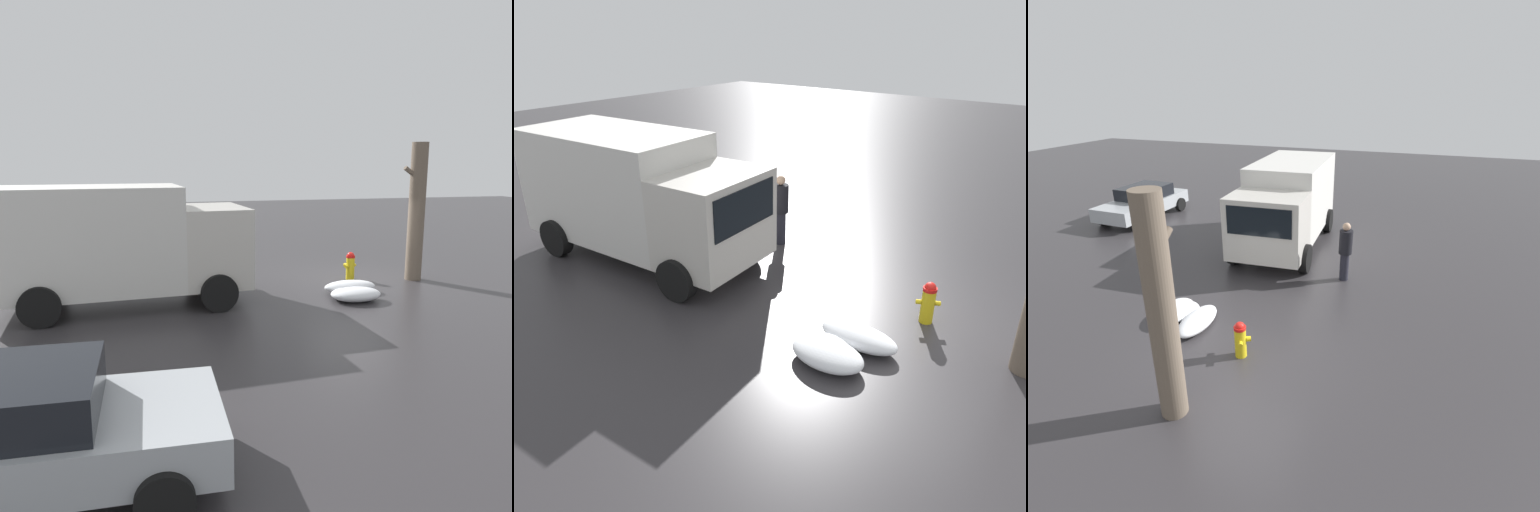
{
  "view_description": "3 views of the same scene",
  "coord_description": "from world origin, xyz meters",
  "views": [
    {
      "loc": [
        6.21,
        13.57,
        3.52
      ],
      "look_at": [
        3.21,
        1.2,
        1.09
      ],
      "focal_mm": 35.0,
      "sensor_mm": 36.0,
      "label": 1
    },
    {
      "loc": [
        -2.53,
        8.22,
        5.19
      ],
      "look_at": [
        3.0,
        0.96,
        0.88
      ],
      "focal_mm": 35.0,
      "sensor_mm": 36.0,
      "label": 2
    },
    {
      "loc": [
        -6.36,
        -3.27,
        5.4
      ],
      "look_at": [
        3.55,
        0.29,
        0.87
      ],
      "focal_mm": 28.0,
      "sensor_mm": 36.0,
      "label": 3
    }
  ],
  "objects": [
    {
      "name": "snow_pile_curbside",
      "position": [
        0.96,
        2.08,
        0.14
      ],
      "size": [
        0.95,
        0.82,
        0.29
      ],
      "color": "white",
      "rests_on": "ground_plane"
    },
    {
      "name": "fire_hydrant",
      "position": [
        0.0,
        -0.0,
        0.43
      ],
      "size": [
        0.44,
        0.37,
        0.84
      ],
      "rotation": [
        0.0,
        0.0,
        5.18
      ],
      "color": "yellow",
      "rests_on": "ground_plane"
    },
    {
      "name": "ground_plane",
      "position": [
        0.0,
        0.0,
        0.0
      ],
      "size": [
        60.0,
        60.0,
        0.0
      ],
      "primitive_type": "plane",
      "color": "#333033"
    },
    {
      "name": "parked_car",
      "position": [
        7.54,
        8.26,
        0.7
      ],
      "size": [
        4.3,
        2.09,
        1.36
      ],
      "rotation": [
        0.0,
        0.0,
        1.55
      ],
      "color": "#ADB2B7",
      "rests_on": "ground_plane"
    },
    {
      "name": "snow_pile_by_hydrant",
      "position": [
        0.83,
        2.23,
        0.18
      ],
      "size": [
        1.3,
        0.82,
        0.35
      ],
      "color": "white",
      "rests_on": "ground_plane"
    },
    {
      "name": "pedestrian",
      "position": [
        4.39,
        -1.32,
        0.98
      ],
      "size": [
        0.39,
        0.39,
        1.79
      ],
      "rotation": [
        0.0,
        0.0,
        3.77
      ],
      "color": "#23232D",
      "rests_on": "ground_plane"
    },
    {
      "name": "delivery_truck",
      "position": [
        6.62,
        1.25,
        1.6
      ],
      "size": [
        6.04,
        2.92,
        2.94
      ],
      "rotation": [
        0.0,
        0.0,
        1.63
      ],
      "color": "beige",
      "rests_on": "ground_plane"
    },
    {
      "name": "snow_pile_by_tree",
      "position": [
        0.66,
        1.46,
        0.17
      ],
      "size": [
        1.45,
        0.67,
        0.35
      ],
      "color": "white",
      "rests_on": "ground_plane"
    },
    {
      "name": "tree_trunk",
      "position": [
        -1.85,
        0.43,
        2.04
      ],
      "size": [
        0.73,
        0.48,
        4.05
      ],
      "color": "#6B5B4C",
      "rests_on": "ground_plane"
    }
  ]
}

